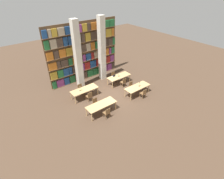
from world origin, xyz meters
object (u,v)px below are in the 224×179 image
object	(u,v)px
reading_table_1	(137,87)
chair_2	(143,93)
desk_lamp_0	(139,83)
desk_lamp_2	(119,74)
chair_3	(132,86)
chair_6	(124,82)
pillar_center	(102,50)
chair_1	(96,103)
reading_table_2	(84,90)
chair_4	(89,96)
desk_lamp_1	(80,88)
reading_table_0	(101,105)
chair_0	(107,113)
laptop	(114,76)
pillar_left	(78,56)
reading_table_3	(119,77)
chair_7	(114,76)
chair_5	(81,89)

from	to	relation	value
reading_table_1	chair_2	size ratio (longest dim) A/B	2.66
desk_lamp_0	desk_lamp_2	size ratio (longest dim) A/B	1.00
chair_3	chair_6	size ratio (longest dim) A/B	1.00
pillar_center	chair_3	xyz separation A→B (m)	(0.68, -3.49, -2.53)
chair_1	reading_table_2	distance (m)	1.84
chair_3	chair_4	world-z (taller)	same
chair_3	desk_lamp_1	world-z (taller)	desk_lamp_1
desk_lamp_0	reading_table_0	bearing A→B (deg)	-178.66
pillar_center	reading_table_2	world-z (taller)	pillar_center
chair_0	desk_lamp_2	distance (m)	4.99
desk_lamp_2	laptop	xyz separation A→B (m)	(-0.37, 0.29, -0.25)
pillar_left	desk_lamp_0	world-z (taller)	pillar_left
chair_1	laptop	bearing A→B (deg)	-148.55
pillar_center	chair_3	distance (m)	4.37
desk_lamp_1	reading_table_3	bearing A→B (deg)	-0.30
desk_lamp_0	reading_table_2	distance (m)	4.68
chair_1	chair_4	world-z (taller)	same
reading_table_0	reading_table_2	size ratio (longest dim) A/B	1.00
laptop	desk_lamp_2	bearing A→B (deg)	142.01
chair_1	reading_table_1	bearing A→B (deg)	171.18
pillar_left	chair_3	size ratio (longest dim) A/B	6.91
reading_table_2	chair_4	xyz separation A→B (m)	(0.01, -0.72, -0.23)
chair_1	chair_7	size ratio (longest dim) A/B	1.00
chair_3	chair_6	world-z (taller)	same
desk_lamp_0	chair_7	xyz separation A→B (m)	(-0.25, 3.18, -0.60)
reading_table_1	chair_5	xyz separation A→B (m)	(-3.78, 3.15, -0.23)
reading_table_3	chair_7	world-z (taller)	chair_7
chair_0	laptop	distance (m)	4.90
chair_2	chair_4	world-z (taller)	same
pillar_left	chair_5	distance (m)	2.82
pillar_center	desk_lamp_0	xyz separation A→B (m)	(0.84, -4.25, -1.93)
desk_lamp_2	reading_table_3	bearing A→B (deg)	27.01
chair_3	chair_7	bearing A→B (deg)	-87.64
pillar_left	chair_2	xyz separation A→B (m)	(3.20, -4.94, -2.53)
reading_table_3	desk_lamp_2	bearing A→B (deg)	-152.99
desk_lamp_0	laptop	world-z (taller)	desk_lamp_0
reading_table_2	chair_4	distance (m)	0.76
chair_5	desk_lamp_1	xyz separation A→B (m)	(-0.40, -0.70, 0.60)
pillar_center	reading_table_2	size ratio (longest dim) A/B	2.59
reading_table_0	chair_1	xyz separation A→B (m)	(-0.02, 0.72, -0.23)
chair_0	desk_lamp_1	world-z (taller)	desk_lamp_1
chair_5	chair_2	bearing A→B (deg)	134.48
desk_lamp_1	reading_table_1	bearing A→B (deg)	-30.37
chair_3	reading_table_2	world-z (taller)	chair_3
chair_3	reading_table_2	distance (m)	4.18
reading_table_1	chair_5	distance (m)	4.93
chair_2	reading_table_3	size ratio (longest dim) A/B	0.38
chair_3	reading_table_3	world-z (taller)	chair_3
reading_table_0	desk_lamp_1	world-z (taller)	desk_lamp_1
chair_2	desk_lamp_0	size ratio (longest dim) A/B	1.98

